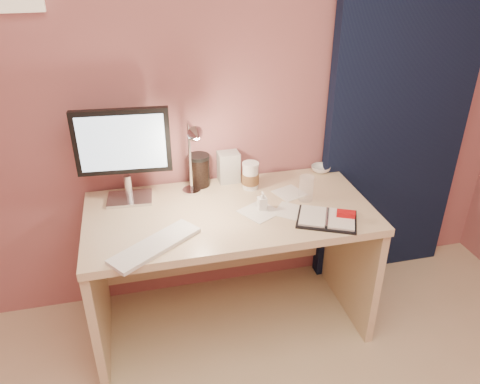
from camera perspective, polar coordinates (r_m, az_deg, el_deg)
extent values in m
plane|color=#9A595B|center=(2.43, -3.32, 12.90)|extent=(3.50, 0.00, 3.50)
cube|color=black|center=(2.79, 19.06, 10.29)|extent=(0.85, 0.08, 2.20)
cube|color=#C3B58A|center=(2.31, -1.27, -2.59)|extent=(1.40, 0.70, 0.04)
cube|color=#C3B58A|center=(2.50, -16.93, -11.57)|extent=(0.04, 0.66, 0.69)
cube|color=#C3B58A|center=(2.71, 13.12, -7.40)|extent=(0.04, 0.66, 0.69)
cube|color=#C3B58A|center=(2.75, -2.68, -4.67)|extent=(1.32, 0.03, 0.55)
cube|color=silver|center=(2.44, -13.28, -0.78)|extent=(0.23, 0.18, 0.02)
cylinder|color=silver|center=(2.41, -13.45, 0.63)|extent=(0.04, 0.04, 0.12)
cube|color=black|center=(2.31, -14.14, 6.05)|extent=(0.46, 0.07, 0.32)
cube|color=#BBE0FF|center=(2.28, -14.07, 5.78)|extent=(0.40, 0.04, 0.27)
cube|color=silver|center=(2.06, -10.29, -6.41)|extent=(0.42, 0.35, 0.02)
cube|color=black|center=(2.25, 10.53, -3.29)|extent=(0.34, 0.30, 0.01)
cube|color=silver|center=(2.24, 8.85, -2.91)|extent=(0.19, 0.21, 0.01)
cube|color=silver|center=(2.24, 12.26, -3.25)|extent=(0.19, 0.21, 0.01)
cube|color=#B00F12|center=(2.26, 12.80, -2.61)|extent=(0.10, 0.08, 0.02)
cube|color=silver|center=(2.46, 6.04, -0.12)|extent=(0.18, 0.18, 0.00)
cube|color=silver|center=(2.30, 6.21, -2.33)|extent=(0.20, 0.20, 0.00)
cube|color=silver|center=(2.28, 2.41, -2.41)|extent=(0.22, 0.22, 0.00)
cylinder|color=white|center=(2.47, 1.28, 1.89)|extent=(0.08, 0.08, 0.13)
cylinder|color=brown|center=(2.47, 1.28, 1.67)|extent=(0.09, 0.09, 0.06)
cylinder|color=white|center=(2.43, 1.30, 3.42)|extent=(0.09, 0.09, 0.01)
cylinder|color=white|center=(2.38, 8.07, 0.45)|extent=(0.07, 0.07, 0.13)
imported|color=silver|center=(2.70, 9.82, 2.80)|extent=(0.13, 0.13, 0.03)
imported|color=white|center=(2.28, 2.72, -1.04)|extent=(0.04, 0.04, 0.09)
cylinder|color=black|center=(2.50, -4.99, 2.47)|extent=(0.11, 0.11, 0.16)
cube|color=beige|center=(2.53, -1.40, 3.07)|extent=(0.11, 0.09, 0.17)
cylinder|color=silver|center=(2.46, -5.89, 0.17)|extent=(0.10, 0.10, 0.02)
cylinder|color=silver|center=(2.38, -6.12, 4.25)|extent=(0.02, 0.02, 0.37)
cone|color=silver|center=(2.15, -6.14, 6.71)|extent=(0.08, 0.07, 0.08)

